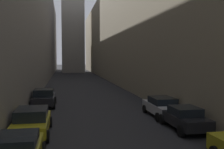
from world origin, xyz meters
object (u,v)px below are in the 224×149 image
(parked_car_left_far, at_px, (44,97))
(parked_car_right_third, at_px, (184,118))
(parked_car_right_far, at_px, (162,106))
(parked_car_left_third, at_px, (32,121))

(parked_car_left_far, bearing_deg, parked_car_right_third, -136.11)
(parked_car_left_far, xyz_separation_m, parked_car_right_third, (8.80, -9.15, -0.08))
(parked_car_left_far, height_order, parked_car_right_far, parked_car_left_far)
(parked_car_left_third, distance_m, parked_car_right_far, 9.33)
(parked_car_left_third, height_order, parked_car_left_far, parked_car_left_far)
(parked_car_right_third, bearing_deg, parked_car_right_far, 0.00)
(parked_car_left_far, xyz_separation_m, parked_car_right_far, (8.80, -5.61, -0.06))
(parked_car_left_third, distance_m, parked_car_left_far, 8.70)
(parked_car_left_third, relative_size, parked_car_left_far, 1.14)
(parked_car_right_third, bearing_deg, parked_car_left_third, 87.05)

